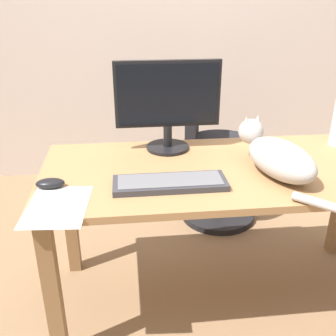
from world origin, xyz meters
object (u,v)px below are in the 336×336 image
(keyboard, at_px, (170,183))
(monitor, at_px, (168,102))
(office_chair, at_px, (213,160))
(computer_mouse, at_px, (50,183))
(cat, at_px, (277,156))

(keyboard, bearing_deg, monitor, 84.97)
(monitor, relative_size, keyboard, 1.09)
(keyboard, bearing_deg, office_chair, 67.06)
(office_chair, bearing_deg, computer_mouse, -134.35)
(cat, distance_m, computer_mouse, 0.91)
(monitor, bearing_deg, office_chair, 55.94)
(monitor, height_order, computer_mouse, monitor)
(keyboard, distance_m, cat, 0.45)
(office_chair, distance_m, keyboard, 1.02)
(office_chair, bearing_deg, monitor, -124.06)
(monitor, xyz_separation_m, keyboard, (-0.03, -0.38, -0.21))
(keyboard, xyz_separation_m, computer_mouse, (-0.46, 0.04, 0.00))
(monitor, xyz_separation_m, cat, (0.41, -0.33, -0.15))
(monitor, bearing_deg, cat, -38.61)
(office_chair, height_order, monitor, monitor)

